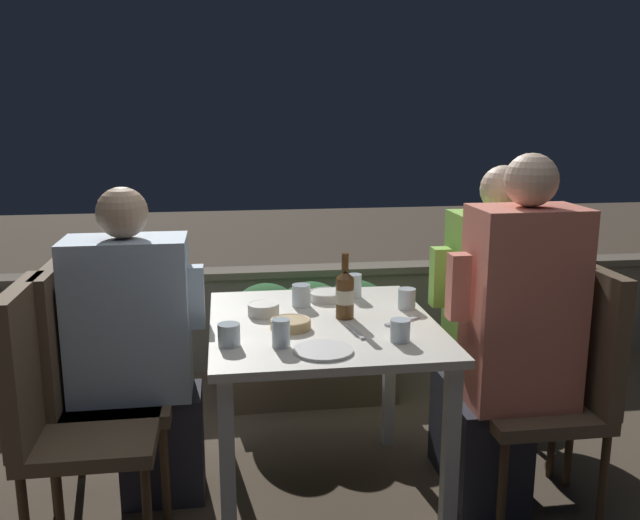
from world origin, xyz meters
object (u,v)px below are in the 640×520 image
at_px(person_coral_top, 513,339).
at_px(person_green_blouse, 489,322).
at_px(chair_left_far, 84,368).
at_px(beer_bottle, 345,294).
at_px(chair_right_far, 535,343).
at_px(person_blue_shirt, 139,350).
at_px(chair_left_near, 57,399).
at_px(chair_right_near, 563,371).
at_px(potted_plant, 513,335).

bearing_deg(person_coral_top, person_green_blouse, 83.83).
distance_m(chair_left_far, beer_bottle, 1.03).
bearing_deg(chair_right_far, person_blue_shirt, -179.18).
height_order(person_blue_shirt, chair_right_far, person_blue_shirt).
xyz_separation_m(chair_left_near, chair_left_far, (0.04, 0.28, 0.00)).
distance_m(chair_left_near, person_coral_top, 1.63).
xyz_separation_m(chair_left_near, chair_right_near, (1.83, -0.00, 0.00)).
distance_m(chair_left_near, chair_left_far, 0.28).
bearing_deg(person_blue_shirt, chair_right_far, 0.82).
bearing_deg(person_blue_shirt, person_coral_top, -11.69).
bearing_deg(chair_right_near, potted_plant, 78.60).
distance_m(chair_left_far, chair_right_near, 1.82).
relative_size(person_coral_top, potted_plant, 1.99).
relative_size(person_blue_shirt, chair_right_far, 1.30).
height_order(chair_left_far, chair_right_near, same).
xyz_separation_m(chair_left_near, person_blue_shirt, (0.24, 0.28, 0.06)).
bearing_deg(chair_left_near, chair_right_near, -0.14).
bearing_deg(potted_plant, person_green_blouse, -124.36).
bearing_deg(chair_right_far, beer_bottle, -171.43).
bearing_deg(beer_bottle, potted_plant, 32.41).
height_order(chair_right_near, potted_plant, chair_right_near).
xyz_separation_m(beer_bottle, potted_plant, (0.97, 0.61, -0.42)).
bearing_deg(person_blue_shirt, chair_left_far, -180.00).
bearing_deg(chair_right_far, chair_left_far, -179.28).
distance_m(person_blue_shirt, chair_right_near, 1.61).
bearing_deg(beer_bottle, chair_right_far, 8.57).
bearing_deg(beer_bottle, chair_left_near, -170.17).
bearing_deg(chair_left_near, chair_left_far, 82.87).
relative_size(chair_left_far, chair_right_far, 1.00).
height_order(person_coral_top, person_green_blouse, person_coral_top).
bearing_deg(chair_left_near, person_green_blouse, 10.40).
height_order(person_coral_top, beer_bottle, person_coral_top).
bearing_deg(chair_left_near, beer_bottle, 9.83).
height_order(chair_left_far, person_green_blouse, person_green_blouse).
bearing_deg(chair_right_far, person_green_blouse, 180.00).
bearing_deg(person_blue_shirt, chair_left_near, -131.00).
height_order(chair_left_far, person_blue_shirt, person_blue_shirt).
height_order(chair_left_far, chair_right_far, same).
xyz_separation_m(person_blue_shirt, chair_right_far, (1.62, 0.02, -0.06)).
xyz_separation_m(chair_right_far, potted_plant, (0.13, 0.49, -0.13)).
xyz_separation_m(chair_right_far, beer_bottle, (-0.84, -0.13, 0.28)).
bearing_deg(chair_left_far, chair_right_near, -9.04).
bearing_deg(person_green_blouse, chair_left_near, -169.60).
height_order(chair_left_near, person_coral_top, person_coral_top).
bearing_deg(chair_left_far, person_green_blouse, 0.82).
xyz_separation_m(person_blue_shirt, person_green_blouse, (1.41, 0.02, 0.04)).
xyz_separation_m(person_blue_shirt, chair_right_near, (1.59, -0.29, -0.06)).
xyz_separation_m(chair_left_far, person_coral_top, (1.59, -0.29, 0.14)).
height_order(chair_left_near, person_green_blouse, person_green_blouse).
bearing_deg(beer_bottle, chair_right_near, -12.73).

